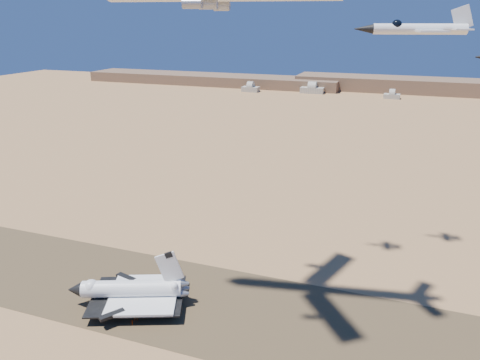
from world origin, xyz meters
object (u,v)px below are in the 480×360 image
(crew_b, at_px, (138,317))
(crew_c, at_px, (132,322))
(crew_a, at_px, (135,318))
(shuttle, at_px, (131,291))
(chase_jet_b, at_px, (417,29))

(crew_b, xyz_separation_m, crew_c, (-0.16, -2.89, -0.03))
(crew_a, relative_size, crew_c, 1.07)
(crew_a, bearing_deg, shuttle, 36.06)
(crew_b, relative_size, chase_jet_b, 0.13)
(shuttle, bearing_deg, crew_c, -79.09)
(crew_b, relative_size, crew_c, 1.03)
(crew_c, bearing_deg, crew_b, -54.48)
(crew_c, xyz_separation_m, chase_jet_b, (75.17, -42.18, 90.48))
(chase_jet_b, bearing_deg, crew_a, 136.08)
(crew_a, bearing_deg, crew_b, -58.43)
(crew_a, bearing_deg, crew_c, -167.74)
(crew_b, bearing_deg, chase_jet_b, -156.85)
(crew_a, xyz_separation_m, chase_jet_b, (75.76, -44.58, 90.42))
(shuttle, distance_m, crew_c, 12.54)
(crew_c, relative_size, chase_jet_b, 0.13)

